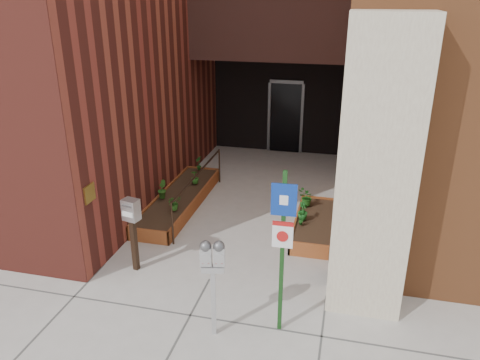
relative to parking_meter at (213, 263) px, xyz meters
The scene contains 14 objects.
ground 1.82m from the parking_meter, 110.16° to the left, with size 80.00×80.00×0.00m, color #9E9991.
planter_left 4.60m from the parking_meter, 116.89° to the left, with size 0.90×3.60×0.30m.
planter_right 3.82m from the parking_meter, 72.16° to the left, with size 0.80×2.20×0.30m.
handrail 4.25m from the parking_meter, 111.14° to the left, with size 0.04×3.34×0.90m.
parking_meter is the anchor object (origin of this frame).
sign_post 1.02m from the parking_meter, 19.17° to the left, with size 0.34×0.09×2.49m.
payment_dropbox 2.26m from the parking_meter, 144.81° to the left, with size 0.31×0.25×1.37m.
shrub_left_a 3.75m from the parking_meter, 119.85° to the left, with size 0.29×0.29×0.32m, color #29631C.
shrub_left_b 4.43m from the parking_meter, 122.07° to the left, with size 0.22×0.22×0.41m, color #285D1A.
shrub_left_c 5.10m from the parking_meter, 111.85° to the left, with size 0.18×0.18×0.33m, color #255F1B.
shrub_left_d 6.01m from the parking_meter, 110.44° to the left, with size 0.19×0.19×0.36m, color #164F16.
shrub_right_a 3.56m from the parking_meter, 75.48° to the left, with size 0.21×0.21×0.37m, color #1B5F20.
shrub_right_b 3.34m from the parking_meter, 74.41° to the left, with size 0.15×0.15×0.29m, color #185117.
shrub_right_c 4.21m from the parking_meter, 77.83° to the left, with size 0.34×0.34×0.37m, color #1E5E1A.
Camera 1 is at (2.13, -6.52, 4.62)m, focal length 35.00 mm.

